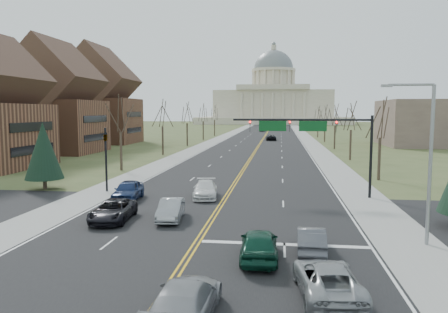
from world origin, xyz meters
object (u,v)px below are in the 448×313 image
(car_nb_outer_lead, at_px, (311,240))
(car_sb_outer_second, at_px, (128,190))
(car_sb_inner_second, at_px, (205,189))
(signal_mast, at_px, (312,132))
(car_nb_inner_lead, at_px, (259,244))
(car_far_sb, at_px, (262,130))
(car_nb_inner_second, at_px, (185,301))
(car_sb_outer_lead, at_px, (113,211))
(signal_left, at_px, (106,152))
(car_sb_inner_lead, at_px, (171,210))
(street_light, at_px, (426,153))
(car_far_nb, at_px, (271,137))
(car_nb_outer_second, at_px, (327,279))

(car_nb_outer_lead, height_order, car_sb_outer_second, car_sb_outer_second)
(car_sb_inner_second, bearing_deg, signal_mast, 2.92)
(car_nb_inner_lead, distance_m, car_sb_inner_second, 16.44)
(car_nb_inner_lead, height_order, car_far_sb, car_nb_inner_lead)
(car_nb_inner_second, bearing_deg, car_sb_outer_lead, -58.72)
(car_nb_inner_second, bearing_deg, signal_left, -61.40)
(signal_left, height_order, car_sb_outer_second, signal_left)
(car_nb_inner_second, height_order, car_sb_inner_lead, car_nb_inner_second)
(street_light, relative_size, car_nb_outer_lead, 2.17)
(signal_mast, bearing_deg, car_far_sb, 94.39)
(signal_mast, xyz_separation_m, car_sb_inner_lead, (-10.24, -9.82, -5.03))
(car_sb_outer_second, distance_m, car_far_nb, 79.51)
(car_far_sb, bearing_deg, car_sb_inner_second, -90.86)
(car_nb_outer_lead, relative_size, car_far_nb, 0.76)
(street_light, xyz_separation_m, car_nb_outer_lead, (-6.34, -2.20, -4.53))
(car_nb_inner_second, relative_size, car_far_sb, 1.18)
(car_nb_outer_lead, xyz_separation_m, car_far_nb, (-4.13, 90.83, 0.07))
(street_light, height_order, car_sb_inner_second, street_light)
(street_light, relative_size, car_sb_outer_lead, 1.76)
(street_light, bearing_deg, car_far_nb, 96.74)
(car_nb_outer_lead, bearing_deg, car_far_sb, -85.03)
(car_sb_inner_lead, relative_size, car_sb_outer_second, 0.88)
(car_nb_outer_second, distance_m, car_sb_outer_lead, 17.15)
(car_sb_inner_second, bearing_deg, car_nb_outer_lead, -67.34)
(car_nb_inner_lead, distance_m, car_nb_outer_lead, 3.11)
(car_sb_inner_second, relative_size, car_sb_outer_second, 1.01)
(car_nb_outer_second, relative_size, car_sb_outer_lead, 1.00)
(street_light, xyz_separation_m, car_sb_outer_second, (-20.82, 9.81, -4.37))
(signal_mast, height_order, car_sb_inner_lead, signal_mast)
(car_nb_outer_second, xyz_separation_m, car_far_sb, (-8.76, 145.51, 0.04))
(signal_mast, xyz_separation_m, signal_left, (-18.95, 0.00, -2.05))
(car_nb_inner_lead, height_order, car_nb_outer_second, car_nb_inner_lead)
(car_sb_outer_lead, bearing_deg, car_far_sb, 83.63)
(car_sb_outer_lead, relative_size, car_sb_outer_second, 1.04)
(street_light, bearing_deg, signal_left, 150.88)
(car_nb_inner_second, relative_size, car_sb_outer_lead, 1.02)
(signal_left, height_order, car_far_sb, signal_left)
(car_nb_outer_second, relative_size, car_nb_inner_second, 0.98)
(signal_mast, distance_m, car_far_sb, 124.65)
(car_sb_inner_lead, bearing_deg, car_far_nb, 80.62)
(signal_mast, xyz_separation_m, car_far_nb, (-5.18, 75.14, -4.99))
(signal_left, bearing_deg, signal_mast, -0.00)
(car_nb_inner_lead, relative_size, car_sb_inner_lead, 1.08)
(car_sb_inner_second, xyz_separation_m, car_far_sb, (-0.32, 125.91, 0.04))
(car_nb_outer_second, relative_size, car_sb_outer_second, 1.04)
(car_nb_outer_second, distance_m, car_far_sb, 145.77)
(car_sb_outer_lead, relative_size, car_far_sb, 1.15)
(signal_mast, relative_size, car_far_sb, 2.72)
(car_sb_outer_second, height_order, car_far_sb, car_sb_outer_second)
(car_nb_inner_second, distance_m, car_sb_inner_lead, 14.91)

